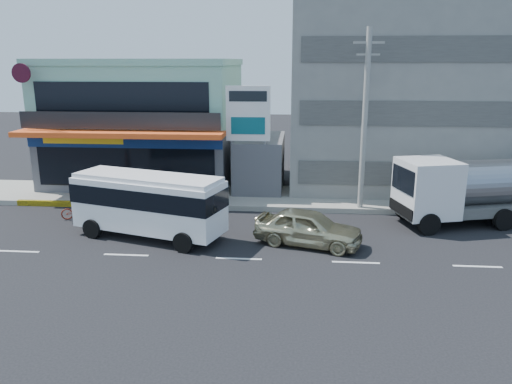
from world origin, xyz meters
TOP-DOWN VIEW (x-y plane):
  - ground at (0.00, 0.00)m, footprint 120.00×120.00m
  - sidewalk at (5.00, 9.50)m, footprint 70.00×5.00m
  - shop_building at (-8.00, 13.95)m, footprint 12.40×11.70m
  - concrete_building at (10.00, 15.00)m, footprint 16.00×12.00m
  - gap_structure at (0.00, 12.00)m, footprint 3.00×6.00m
  - satellite_dish at (0.00, 11.00)m, footprint 1.50×1.50m
  - billboard at (-0.50, 9.20)m, footprint 2.60×0.18m
  - utility_pole_near at (6.00, 7.40)m, footprint 1.60×0.30m
  - minibus at (-4.60, 2.37)m, footprint 7.73×4.42m
  - sedan at (3.00, 1.97)m, footprint 5.32×3.34m
  - tanker_truck at (11.63, 5.90)m, footprint 9.16×4.74m
  - motorcycle_rider at (-9.27, 4.89)m, footprint 1.95×1.26m

SIDE VIEW (x-z plane):
  - ground at x=0.00m, z-range 0.00..0.00m
  - sidewalk at x=5.00m, z-range 0.00..0.30m
  - motorcycle_rider at x=-9.27m, z-range -0.40..1.96m
  - sedan at x=3.00m, z-range 0.00..1.69m
  - gap_structure at x=0.00m, z-range 0.00..3.50m
  - minibus at x=-4.60m, z-range 0.30..3.38m
  - tanker_truck at x=11.63m, z-range 0.13..3.60m
  - satellite_dish at x=0.00m, z-range 3.50..3.65m
  - shop_building at x=-8.00m, z-range 0.00..8.00m
  - billboard at x=-0.50m, z-range 1.48..8.38m
  - utility_pole_near at x=6.00m, z-range 0.15..10.15m
  - concrete_building at x=10.00m, z-range 0.00..14.00m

